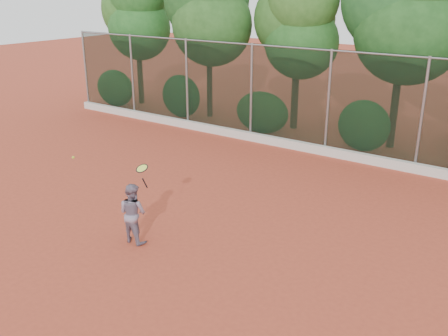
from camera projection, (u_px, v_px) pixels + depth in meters
The scene contains 7 objects.
ground at pixel (200, 230), 11.69m from camera, with size 80.00×80.00×0.00m, color #AE4029.
concrete_curb at pixel (323, 150), 16.88m from camera, with size 24.00×0.20×0.30m, color beige.
tennis_player at pixel (133, 213), 10.96m from camera, with size 0.67×0.52×1.37m, color slate.
chainlink_fence at pixel (328, 100), 16.43m from camera, with size 24.09×0.09×3.50m.
foliage_backdrop at pixel (342, 16), 17.38m from camera, with size 23.70×3.63×7.55m.
tennis_racket at pixel (142, 170), 10.38m from camera, with size 0.28×0.27×0.55m.
tennis_ball_in_flight at pixel (73, 157), 11.97m from camera, with size 0.07×0.07×0.07m.
Camera 1 is at (6.49, -8.25, 5.37)m, focal length 40.00 mm.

